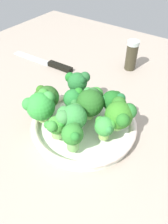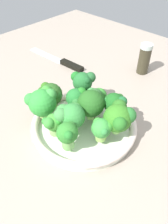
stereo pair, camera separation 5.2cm
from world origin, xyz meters
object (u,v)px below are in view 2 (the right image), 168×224
(broccoli_floret_1, at_px, (42,102))
(broccoli_floret_5, at_px, (76,98))
(broccoli_floret_9, at_px, (53,123))
(broccoli_floret_10, at_px, (114,103))
(broccoli_floret_11, at_px, (70,115))
(broccoli_floret_2, at_px, (119,117))
(broccoli_floret_7, at_px, (50,94))
(bowl, at_px, (84,125))
(broccoli_floret_8, at_px, (83,82))
(broccoli_floret_4, at_px, (102,128))
(broccoli_floret_3, at_px, (98,96))
(knife, at_px, (62,61))
(broccoli_floret_6, at_px, (91,102))
(pepper_shaker, at_px, (144,59))
(broccoli_floret_0, at_px, (68,134))

(broccoli_floret_1, xyz_separation_m, broccoli_floret_5, (0.04, 0.07, -0.01))
(broccoli_floret_5, distance_m, broccoli_floret_9, 0.10)
(broccoli_floret_10, relative_size, broccoli_floret_11, 0.91)
(broccoli_floret_2, height_order, broccoli_floret_7, broccoli_floret_2)
(bowl, distance_m, broccoli_floret_8, 0.12)
(broccoli_floret_9, bearing_deg, broccoli_floret_7, 143.56)
(broccoli_floret_1, relative_size, broccoli_floret_4, 1.35)
(broccoli_floret_2, distance_m, broccoli_floret_3, 0.10)
(broccoli_floret_11, bearing_deg, knife, 141.05)
(broccoli_floret_1, relative_size, broccoli_floret_6, 0.97)
(broccoli_floret_1, bearing_deg, broccoli_floret_8, 83.51)
(broccoli_floret_8, bearing_deg, broccoli_floret_2, -16.24)
(broccoli_floret_2, relative_size, broccoli_floret_3, 1.38)
(broccoli_floret_5, bearing_deg, bowl, -23.77)
(broccoli_floret_5, height_order, pepper_shaker, pepper_shaker)
(pepper_shaker, bearing_deg, bowl, -82.67)
(broccoli_floret_0, relative_size, broccoli_floret_4, 1.19)
(broccoli_floret_0, relative_size, broccoli_floret_3, 1.22)
(bowl, xyz_separation_m, pepper_shaker, (-0.04, 0.33, 0.04))
(broccoli_floret_2, relative_size, broccoli_floret_9, 1.33)
(broccoli_floret_1, xyz_separation_m, broccoli_floret_11, (0.08, 0.01, 0.00))
(broccoli_floret_0, distance_m, broccoli_floret_10, 0.14)
(bowl, height_order, broccoli_floret_3, broccoli_floret_3)
(broccoli_floret_1, distance_m, broccoli_floret_11, 0.08)
(broccoli_floret_0, bearing_deg, broccoli_floret_3, 106.97)
(broccoli_floret_6, xyz_separation_m, pepper_shaker, (-0.04, 0.31, -0.02))
(bowl, relative_size, broccoli_floret_3, 4.83)
(broccoli_floret_4, bearing_deg, broccoli_floret_6, 149.22)
(broccoli_floret_4, xyz_separation_m, broccoli_floret_8, (-0.14, 0.09, 0.01))
(bowl, bearing_deg, knife, 146.62)
(bowl, xyz_separation_m, broccoli_floret_11, (-0.00, -0.04, 0.06))
(broccoli_floret_7, distance_m, broccoli_floret_9, 0.10)
(pepper_shaker, bearing_deg, broccoli_floret_7, -99.70)
(broccoli_floret_4, xyz_separation_m, broccoli_floret_5, (-0.11, 0.03, 0.00))
(broccoli_floret_1, bearing_deg, broccoli_floret_4, 13.92)
(broccoli_floret_3, distance_m, broccoli_floret_5, 0.06)
(broccoli_floret_9, bearing_deg, broccoli_floret_8, 109.10)
(broccoli_floret_0, height_order, broccoli_floret_7, same)
(broccoli_floret_7, relative_size, knife, 0.25)
(broccoli_floret_4, bearing_deg, bowl, 167.96)
(broccoli_floret_0, height_order, broccoli_floret_8, broccoli_floret_8)
(broccoli_floret_0, distance_m, broccoli_floret_5, 0.12)
(broccoli_floret_8, bearing_deg, broccoli_floret_3, -6.36)
(broccoli_floret_11, bearing_deg, broccoli_floret_1, -171.55)
(broccoli_floret_1, relative_size, broccoli_floret_3, 1.40)
(broccoli_floret_3, relative_size, broccoli_floret_6, 0.69)
(broccoli_floret_2, bearing_deg, knife, 156.29)
(knife, bearing_deg, broccoli_floret_5, -34.98)
(broccoli_floret_6, distance_m, broccoli_floret_11, 0.06)
(broccoli_floret_6, height_order, broccoli_floret_10, broccoli_floret_6)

